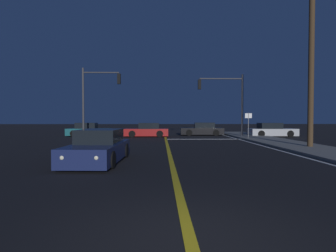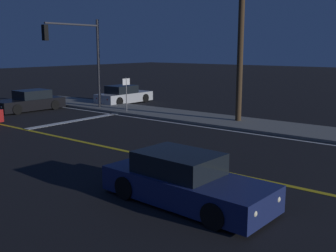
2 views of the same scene
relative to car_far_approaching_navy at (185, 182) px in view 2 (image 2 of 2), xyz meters
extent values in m
cube|color=slate|center=(11.00, 3.12, -0.51)|extent=(3.20, 38.09, 0.15)
cube|color=gold|center=(2.98, 3.12, -0.58)|extent=(0.20, 35.97, 0.01)
cube|color=white|center=(9.15, 3.12, -0.58)|extent=(0.16, 35.97, 0.01)
cube|color=white|center=(6.19, 12.20, -0.58)|extent=(6.42, 0.50, 0.01)
cube|color=navy|center=(0.00, -0.07, -0.14)|extent=(2.02, 4.76, 0.68)
cube|color=black|center=(0.01, 0.21, 0.46)|extent=(1.65, 2.22, 0.60)
cylinder|color=black|center=(0.78, -1.56, -0.26)|extent=(0.25, 0.65, 0.64)
cylinder|color=black|center=(-0.91, -1.48, -0.26)|extent=(0.25, 0.65, 0.64)
cylinder|color=black|center=(0.91, 1.35, -0.26)|extent=(0.25, 0.65, 0.64)
cylinder|color=black|center=(-0.79, 1.42, -0.26)|extent=(0.25, 0.65, 0.64)
sphere|color=#FFF4CC|center=(0.46, -2.37, -0.06)|extent=(0.18, 0.18, 0.18)
sphere|color=#FFF4CC|center=(-0.67, -2.33, -0.06)|extent=(0.18, 0.18, 0.18)
sphere|color=red|center=(0.66, 2.20, -0.06)|extent=(0.14, 0.14, 0.14)
sphere|color=red|center=(-0.46, 2.25, -0.06)|extent=(0.14, 0.14, 0.14)
cube|color=black|center=(6.84, 17.63, -0.14)|extent=(4.49, 2.01, 0.68)
cube|color=black|center=(7.10, 17.62, 0.46)|extent=(2.09, 1.66, 0.60)
cylinder|color=black|center=(5.44, 16.82, -0.26)|extent=(0.65, 0.24, 0.64)
cylinder|color=black|center=(5.50, 18.54, -0.26)|extent=(0.65, 0.24, 0.64)
cylinder|color=black|center=(8.17, 16.72, -0.26)|extent=(0.65, 0.24, 0.64)
cylinder|color=black|center=(8.24, 18.43, -0.26)|extent=(0.65, 0.24, 0.64)
sphere|color=#FFF4CC|center=(4.67, 17.14, -0.06)|extent=(0.18, 0.18, 0.18)
sphere|color=red|center=(8.97, 16.98, -0.06)|extent=(0.14, 0.14, 0.14)
sphere|color=red|center=(9.02, 18.11, -0.06)|extent=(0.14, 0.14, 0.14)
cube|color=#B2B5BA|center=(13.41, 15.33, -0.14)|extent=(4.46, 1.87, 0.68)
cube|color=black|center=(13.14, 15.34, 0.46)|extent=(2.06, 1.58, 0.60)
cylinder|color=black|center=(14.80, 16.16, -0.26)|extent=(0.64, 0.23, 0.64)
cylinder|color=black|center=(14.77, 14.47, -0.26)|extent=(0.64, 0.23, 0.64)
cylinder|color=black|center=(12.05, 16.19, -0.26)|extent=(0.64, 0.23, 0.64)
cylinder|color=black|center=(12.02, 14.51, -0.26)|extent=(0.64, 0.23, 0.64)
sphere|color=#FFF4CC|center=(15.57, 15.86, -0.06)|extent=(0.18, 0.18, 0.18)
sphere|color=#FFF4CC|center=(15.56, 14.74, -0.06)|extent=(0.18, 0.18, 0.18)
sphere|color=red|center=(11.25, 15.92, -0.06)|extent=(0.14, 0.14, 0.14)
sphere|color=red|center=(11.24, 14.80, -0.06)|extent=(0.14, 0.14, 0.14)
cylinder|color=#38383D|center=(10.20, 14.50, 2.36)|extent=(0.18, 0.18, 5.89)
cylinder|color=#38383D|center=(8.18, 14.50, 4.91)|extent=(4.04, 0.12, 0.12)
cube|color=black|center=(6.16, 14.50, 4.36)|extent=(0.28, 0.28, 0.90)
sphere|color=red|center=(6.16, 14.50, 4.63)|extent=(0.22, 0.22, 0.22)
sphere|color=#4C2D05|center=(6.16, 14.50, 4.36)|extent=(0.22, 0.22, 0.22)
sphere|color=#0A3814|center=(6.16, 14.50, 4.09)|extent=(0.22, 0.22, 0.22)
cylinder|color=#42301E|center=(11.30, 4.59, 4.89)|extent=(0.32, 0.32, 10.94)
cylinder|color=slate|center=(9.90, 11.70, 0.54)|extent=(0.06, 0.06, 2.25)
cube|color=white|center=(9.90, 11.70, 1.42)|extent=(0.56, 0.10, 0.40)
camera|label=1|loc=(2.55, -11.47, 1.23)|focal=29.80mm
camera|label=2|loc=(-8.36, -6.04, 3.47)|focal=43.57mm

